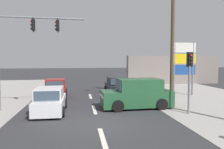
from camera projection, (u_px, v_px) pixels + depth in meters
ground_plane at (98, 123)px, 10.71m from camera, size 140.00×140.00×0.00m
lane_dash_near at (103, 138)px, 8.73m from camera, size 0.20×2.40×0.01m
lane_dash_mid at (94, 110)px, 13.67m from camera, size 0.20×2.40×0.01m
lane_dash_far at (90, 96)px, 18.60m from camera, size 0.20×2.40×0.01m
utility_pole_midground_right at (171, 23)px, 16.04m from camera, size 3.78×0.54×10.94m
traffic_signal_mast at (20, 43)px, 13.29m from camera, size 5.28×0.53×6.00m
pedestal_signal_right_kerb at (190, 72)px, 12.40m from camera, size 0.44×0.31×3.56m
shopping_plaza_sign at (184, 61)px, 18.74m from camera, size 2.10×0.16×4.60m
shopfront_wall_far at (173, 70)px, 27.99m from camera, size 12.00×1.00×3.60m
suv_kerbside_parked at (137, 94)px, 14.14m from camera, size 4.60×2.18×1.90m
sedan_crossing_left at (117, 87)px, 19.50m from camera, size 1.91×4.25×1.56m
hatchback_receding_far at (56, 89)px, 17.98m from camera, size 1.89×3.70×1.53m
hatchback_oncoming_near at (50, 101)px, 12.76m from camera, size 1.78×3.64×1.53m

